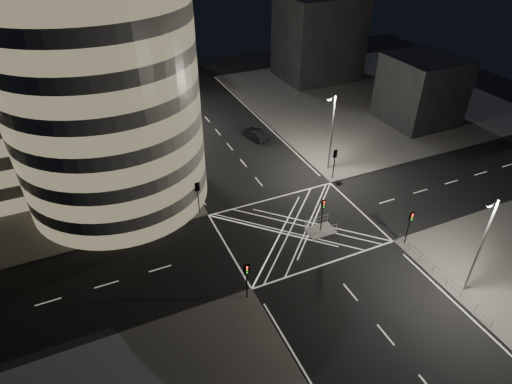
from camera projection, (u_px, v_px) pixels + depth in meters
name	position (u px, v px, depth m)	size (l,w,h in m)	color
ground	(297.00, 228.00, 46.12)	(120.00, 120.00, 0.00)	black
sidewalk_far_left	(7.00, 166.00, 56.57)	(42.00, 42.00, 0.15)	#4D4A48
sidewalk_far_right	(367.00, 97.00, 76.11)	(42.00, 42.00, 0.15)	#4D4A48
central_island	(320.00, 231.00, 45.62)	(3.00, 2.00, 0.15)	slate
office_tower_curved	(51.00, 86.00, 45.99)	(30.00, 29.00, 27.20)	gray
office_block_rear	(37.00, 45.00, 63.88)	(24.00, 16.00, 22.00)	gray
building_right_far	(318.00, 37.00, 80.54)	(14.00, 12.00, 15.00)	black
building_right_near	(421.00, 90.00, 65.30)	(10.00, 10.00, 10.00)	black
building_far_end	(138.00, 24.00, 83.17)	(18.00, 8.00, 18.00)	black
tree_a	(175.00, 170.00, 46.51)	(4.98, 4.98, 7.68)	black
tree_b	(162.00, 150.00, 51.35)	(4.37, 4.37, 6.73)	black
tree_c	(150.00, 125.00, 55.49)	(4.69, 4.69, 7.56)	black
tree_d	(141.00, 106.00, 59.85)	(5.18, 5.18, 8.09)	black
tree_e	(134.00, 99.00, 64.99)	(3.83, 3.83, 6.20)	black
traffic_signal_fl	(198.00, 192.00, 46.60)	(0.55, 0.22, 4.00)	black
traffic_signal_nl	(247.00, 275.00, 36.39)	(0.55, 0.22, 4.00)	black
traffic_signal_fr	(335.00, 159.00, 52.53)	(0.55, 0.22, 4.00)	black
traffic_signal_nr	(410.00, 222.00, 42.32)	(0.55, 0.22, 4.00)	black
traffic_signal_island	(323.00, 209.00, 44.01)	(0.55, 0.22, 4.00)	black
street_lamp_left_near	(177.00, 151.00, 48.79)	(1.25, 0.25, 10.00)	slate
street_lamp_left_far	(143.00, 96.00, 62.30)	(1.25, 0.25, 10.00)	slate
street_lamp_right_far	(332.00, 131.00, 52.90)	(1.25, 0.25, 10.00)	slate
street_lamp_right_near	(481.00, 245.00, 35.64)	(1.25, 0.25, 10.00)	slate
railing_near_right	(440.00, 275.00, 39.40)	(0.06, 11.70, 1.10)	slate
railing_island_south	(325.00, 231.00, 44.59)	(2.80, 0.06, 1.10)	slate
railing_island_north	(317.00, 221.00, 45.94)	(2.80, 0.06, 1.10)	slate
sedan	(256.00, 134.00, 62.75)	(1.58, 4.55, 1.50)	black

